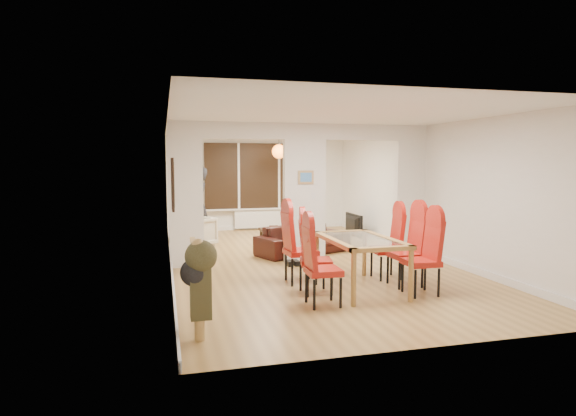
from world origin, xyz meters
name	(u,v)px	position (x,y,z in m)	size (l,w,h in m)	color
floor	(304,260)	(0.00, 0.00, 0.00)	(5.00, 9.00, 0.01)	#A27941
room_walls	(304,193)	(0.00, 0.00, 1.30)	(5.00, 9.00, 2.60)	silver
divider_wall	(304,193)	(0.00, 0.00, 1.30)	(5.00, 0.18, 2.60)	white
bay_window_blinds	(259,176)	(0.00, 4.44, 1.50)	(3.00, 0.08, 1.80)	black
radiator	(259,219)	(0.00, 4.40, 0.30)	(1.40, 0.08, 0.50)	white
pendant_light	(279,152)	(0.30, 3.30, 2.15)	(0.36, 0.36, 0.36)	orange
stair_newel	(196,278)	(-2.25, -3.20, 0.55)	(0.40, 1.20, 1.10)	tan
wall_poster	(173,184)	(-2.47, -2.40, 1.60)	(0.04, 0.52, 0.67)	gray
pillar_photo	(306,177)	(0.00, -0.10, 1.60)	(0.30, 0.03, 0.25)	#4C8CD8
dining_table	(360,264)	(0.20, -2.21, 0.39)	(0.93, 1.65, 0.77)	olive
dining_chair_la	(323,265)	(-0.58, -2.84, 0.55)	(0.44, 0.44, 1.09)	#A51A10
dining_chair_lb	(316,256)	(-0.49, -2.25, 0.55)	(0.44, 0.44, 1.09)	#A51A10
dining_chair_lc	(301,246)	(-0.53, -1.61, 0.58)	(0.46, 0.46, 1.16)	#A51A10
dining_chair_ra	(421,256)	(0.93, -2.69, 0.56)	(0.44, 0.44, 1.11)	#A51A10
dining_chair_rb	(405,249)	(0.95, -2.20, 0.57)	(0.46, 0.46, 1.14)	#A51A10
dining_chair_rc	(387,245)	(0.89, -1.69, 0.55)	(0.44, 0.44, 1.09)	#A51A10
sofa	(303,240)	(0.18, 0.69, 0.29)	(1.98, 0.77, 0.58)	black
armchair	(194,232)	(-1.95, 1.94, 0.34)	(0.75, 0.73, 0.68)	beige
person	(199,206)	(-1.82, 2.37, 0.89)	(0.43, 0.65, 1.78)	black
television	(350,225)	(1.98, 2.57, 0.29)	(0.13, 1.00, 0.57)	black
coffee_table	(282,233)	(0.25, 2.74, 0.13)	(1.10, 0.55, 0.25)	black
bottle	(286,222)	(0.36, 2.83, 0.39)	(0.07, 0.07, 0.28)	#143F19
bowl	(274,227)	(0.04, 2.78, 0.28)	(0.24, 0.24, 0.06)	black
shoes	(293,263)	(-0.33, -0.39, 0.05)	(0.22, 0.24, 0.09)	black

